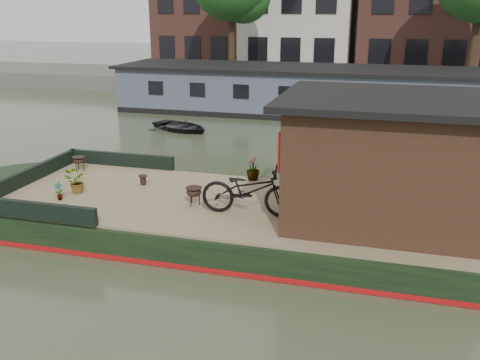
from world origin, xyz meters
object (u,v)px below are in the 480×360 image
(potted_plant_a, at_px, (59,191))
(dinghy, at_px, (181,123))
(cabin, at_px, (384,158))
(brazier_rear, at_px, (79,164))
(brazier_front, at_px, (194,196))
(bicycle, at_px, (249,190))

(potted_plant_a, height_order, dinghy, potted_plant_a)
(cabin, distance_m, dinghy, 12.18)
(cabin, height_order, dinghy, cabin)
(brazier_rear, bearing_deg, brazier_front, -23.03)
(potted_plant_a, distance_m, brazier_rear, 2.21)
(cabin, distance_m, brazier_front, 3.94)
(cabin, height_order, brazier_rear, cabin)
(dinghy, bearing_deg, potted_plant_a, -148.28)
(bicycle, bearing_deg, dinghy, 26.14)
(potted_plant_a, height_order, brazier_front, potted_plant_a)
(brazier_front, bearing_deg, potted_plant_a, -170.39)
(potted_plant_a, relative_size, brazier_front, 1.03)
(bicycle, distance_m, brazier_front, 1.31)
(potted_plant_a, bearing_deg, dinghy, 96.68)
(bicycle, relative_size, dinghy, 0.73)
(brazier_front, relative_size, dinghy, 0.15)
(bicycle, height_order, brazier_front, bicycle)
(cabin, relative_size, potted_plant_a, 9.80)
(brazier_rear, bearing_deg, dinghy, 92.81)
(bicycle, bearing_deg, potted_plant_a, 91.35)
(potted_plant_a, bearing_deg, brazier_front, 9.61)
(brazier_front, distance_m, dinghy, 10.35)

